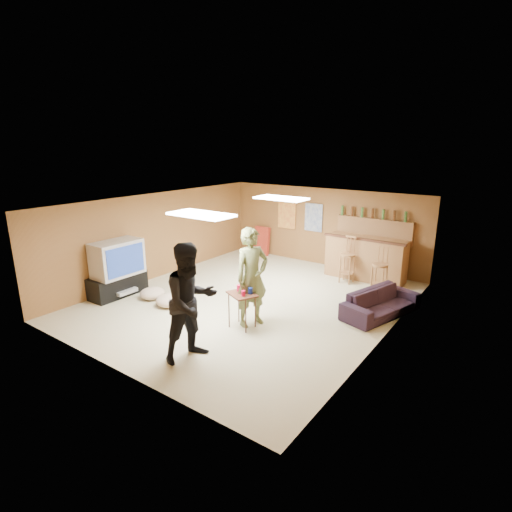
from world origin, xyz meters
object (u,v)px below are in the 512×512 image
Objects in this scene: sofa at (381,303)px; tray_table at (242,310)px; tv_body at (117,258)px; bar_counter at (365,258)px; person_black at (191,302)px; person_olive at (252,277)px.

tray_table is (-1.96, -2.12, 0.08)m from sofa.
bar_counter is (4.15, 4.45, -0.35)m from tv_body.
bar_counter is 2.88× the size of tray_table.
sofa is at bearing -60.91° from bar_counter.
bar_counter is 5.55m from person_black.
tv_body is at bearing 121.12° from person_olive.
sofa is (1.11, -2.00, -0.29)m from bar_counter.
person_olive is (-0.79, -3.88, 0.41)m from bar_counter.
person_olive is 1.59m from person_black.
person_black is (-0.04, -1.59, 0.02)m from person_olive.
tv_body reaches higher than tray_table.
tv_body is 3.48m from person_black.
bar_counter is 3.98m from person_olive.
bar_counter is at bearing 78.39° from tray_table.
tv_body is at bearing -133.00° from bar_counter.
tray_table is at bearing 154.43° from sofa.
sofa is at bearing 47.21° from tray_table.
tv_body is 0.61× the size of sofa.
person_olive is 2.76× the size of tray_table.
tray_table reaches higher than sofa.
person_olive reaches higher than tv_body.
tray_table is at bearing 5.79° from tv_body.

